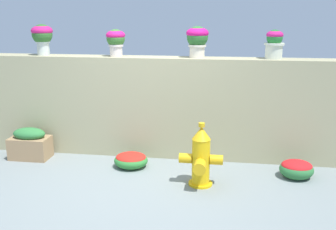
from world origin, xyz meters
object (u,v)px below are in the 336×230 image
Objects in this scene: potted_plant_2 at (116,40)px; fire_hydrant at (201,158)px; potted_plant_1 at (42,35)px; flower_bush_left at (297,168)px; potted_plant_3 at (197,38)px; potted_plant_4 at (274,43)px; planter_box at (30,144)px; flower_bush_right at (131,160)px.

potted_plant_2 reaches higher than fire_hydrant.
potted_plant_1 is 0.57× the size of fire_hydrant.
potted_plant_3 is at bearing 155.93° from flower_bush_left.
potted_plant_3 is 1.09m from potted_plant_4.
potted_plant_2 is at bearing 166.61° from flower_bush_left.
potted_plant_1 is at bearing 157.31° from fire_hydrant.
potted_plant_2 is 0.69× the size of planter_box.
potted_plant_2 is at bearing -0.03° from potted_plant_1.
flower_bush_left is (0.33, -0.64, -1.62)m from potted_plant_4.
flower_bush_left is 2.29m from flower_bush_right.
potted_plant_4 is 1.77m from flower_bush_left.
flower_bush_left is at bearing 18.71° from fire_hydrant.
potted_plant_4 reaches higher than flower_bush_right.
planter_box is (-0.11, -0.46, -1.60)m from potted_plant_1.
potted_plant_4 reaches higher than fire_hydrant.
flower_bush_right is (-0.88, -0.60, -1.69)m from potted_plant_3.
potted_plant_2 is 0.98× the size of potted_plant_4.
potted_plant_3 reaches higher than fire_hydrant.
fire_hydrant is 2.70m from planter_box.
fire_hydrant is (2.52, -1.05, -1.46)m from potted_plant_1.
potted_plant_3 is (2.37, 0.01, -0.02)m from potted_plant_1.
flower_bush_left is (1.26, 0.43, -0.24)m from fire_hydrant.
flower_bush_right is at bearing -4.67° from planter_box.
flower_bush_right is 1.61m from planter_box.
flower_bush_right is at bearing -60.42° from potted_plant_2.
planter_box is (-2.63, 0.59, -0.14)m from fire_hydrant.
potted_plant_4 is 3.91m from planter_box.
potted_plant_3 is at bearing 0.13° from potted_plant_1.
potted_plant_1 is 2.35m from flower_bush_right.
fire_hydrant is 1.42× the size of planter_box.
fire_hydrant is 1.16m from flower_bush_right.
potted_plant_1 is 4.19m from flower_bush_left.
planter_box is (-3.90, 0.17, 0.10)m from flower_bush_left.
potted_plant_4 is 0.49× the size of fire_hydrant.
potted_plant_4 is 1.98m from fire_hydrant.
flower_bush_left is at bearing -0.86° from flower_bush_right.
potted_plant_4 is at bearing 48.81° from fire_hydrant.
planter_box reaches higher than flower_bush_left.
flower_bush_right is 0.83× the size of planter_box.
potted_plant_1 reaches higher than flower_bush_right.
potted_plant_1 is 3.10m from fire_hydrant.
fire_hydrant is (0.15, -1.06, -1.43)m from potted_plant_3.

